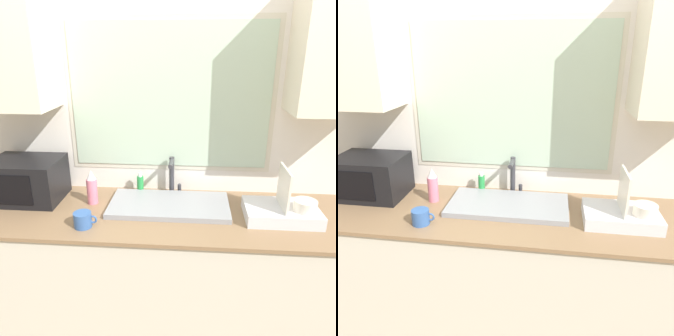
{
  "view_description": "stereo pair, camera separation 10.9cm",
  "coord_description": "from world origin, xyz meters",
  "views": [
    {
      "loc": [
        0.15,
        -1.34,
        1.82
      ],
      "look_at": [
        0.02,
        0.29,
        1.21
      ],
      "focal_mm": 35.0,
      "sensor_mm": 36.0,
      "label": 1
    },
    {
      "loc": [
        0.26,
        -1.33,
        1.82
      ],
      "look_at": [
        0.02,
        0.29,
        1.21
      ],
      "focal_mm": 35.0,
      "sensor_mm": 36.0,
      "label": 2
    }
  ],
  "objects": [
    {
      "name": "sink_basin",
      "position": [
        0.02,
        0.38,
        0.95
      ],
      "size": [
        0.69,
        0.35,
        0.03
      ],
      "color": "gray",
      "rests_on": "countertop"
    },
    {
      "name": "microwave",
      "position": [
        -0.85,
        0.43,
        1.06
      ],
      "size": [
        0.42,
        0.32,
        0.25
      ],
      "color": "black",
      "rests_on": "countertop"
    },
    {
      "name": "dish_rack",
      "position": [
        0.65,
        0.29,
        0.98
      ],
      "size": [
        0.39,
        0.26,
        0.29
      ],
      "color": "silver",
      "rests_on": "countertop"
    },
    {
      "name": "mug_near_sink",
      "position": [
        -0.41,
        0.12,
        0.97
      ],
      "size": [
        0.12,
        0.09,
        0.08
      ],
      "color": "#335999",
      "rests_on": "countertop"
    },
    {
      "name": "wall_back",
      "position": [
        0.0,
        0.63,
        1.4
      ],
      "size": [
        6.0,
        0.38,
        2.6
      ],
      "color": "silver",
      "rests_on": "ground_plane"
    },
    {
      "name": "spray_bottle",
      "position": [
        -0.45,
        0.4,
        1.03
      ],
      "size": [
        0.06,
        0.06,
        0.21
      ],
      "color": "#D8728C",
      "rests_on": "countertop"
    },
    {
      "name": "soap_bottle",
      "position": [
        -0.18,
        0.57,
        0.99
      ],
      "size": [
        0.04,
        0.04,
        0.14
      ],
      "color": "#268C3F",
      "rests_on": "countertop"
    },
    {
      "name": "countertop",
      "position": [
        0.0,
        0.32,
        0.47
      ],
      "size": [
        2.31,
        0.67,
        0.93
      ],
      "color": "beige",
      "rests_on": "ground_plane"
    },
    {
      "name": "faucet",
      "position": [
        0.02,
        0.57,
        1.07
      ],
      "size": [
        0.08,
        0.15,
        0.24
      ],
      "color": "#333338",
      "rests_on": "countertop"
    }
  ]
}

